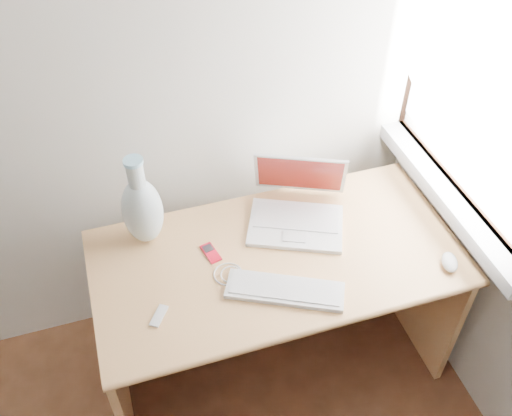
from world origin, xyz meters
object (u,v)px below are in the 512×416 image
object	(u,v)px
desk	(269,274)
external_keyboard	(285,290)
laptop	(292,208)
vase	(142,209)

from	to	relation	value
desk	external_keyboard	distance (m)	0.33
desk	laptop	world-z (taller)	laptop
vase	laptop	bearing A→B (deg)	-6.94
vase	external_keyboard	bearing A→B (deg)	-44.18
desk	external_keyboard	xyz separation A→B (m)	(-0.03, -0.25, 0.21)
laptop	external_keyboard	xyz separation A→B (m)	(-0.14, -0.33, -0.04)
external_keyboard	laptop	bearing A→B (deg)	92.85
desk	external_keyboard	world-z (taller)	external_keyboard
desk	external_keyboard	bearing A→B (deg)	-96.65
desk	laptop	distance (m)	0.29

